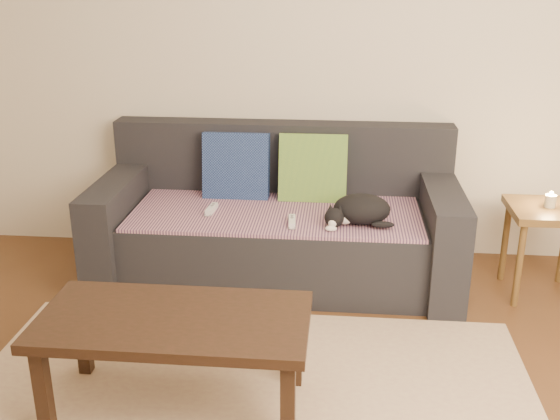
{
  "coord_description": "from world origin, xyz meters",
  "views": [
    {
      "loc": [
        0.36,
        -2.06,
        1.75
      ],
      "look_at": [
        0.05,
        1.2,
        0.55
      ],
      "focal_mm": 42.0,
      "sensor_mm": 36.0,
      "label": 1
    }
  ],
  "objects": [
    {
      "name": "candle",
      "position": [
        1.52,
        1.45,
        0.56
      ],
      "size": [
        0.06,
        0.06,
        0.09
      ],
      "color": "beige",
      "rests_on": "side_table"
    },
    {
      "name": "wii_remote_a",
      "position": [
        -0.37,
        1.44,
        0.46
      ],
      "size": [
        0.05,
        0.15,
        0.03
      ],
      "primitive_type": "cube",
      "rotation": [
        0.0,
        0.0,
        1.47
      ],
      "color": "white",
      "rests_on": "throw_blanket"
    },
    {
      "name": "throw_blanket",
      "position": [
        0.0,
        1.48,
        0.43
      ],
      "size": [
        1.66,
        0.74,
        0.02
      ],
      "primitive_type": "cube",
      "color": "#3B2647",
      "rests_on": "sofa"
    },
    {
      "name": "back_wall",
      "position": [
        0.0,
        2.0,
        1.3
      ],
      "size": [
        4.5,
        0.04,
        2.6
      ],
      "primitive_type": "cube",
      "color": "beige",
      "rests_on": "ground"
    },
    {
      "name": "cushion_green",
      "position": [
        0.2,
        1.74,
        0.63
      ],
      "size": [
        0.41,
        0.19,
        0.42
      ],
      "primitive_type": "cube",
      "rotation": [
        -0.22,
        0.0,
        0.0
      ],
      "color": "#0B493E",
      "rests_on": "throw_blanket"
    },
    {
      "name": "rug",
      "position": [
        0.0,
        0.15,
        0.01
      ],
      "size": [
        2.5,
        1.8,
        0.01
      ],
      "primitive_type": "cube",
      "color": "tan",
      "rests_on": "ground"
    },
    {
      "name": "sofa",
      "position": [
        0.0,
        1.57,
        0.31
      ],
      "size": [
        2.1,
        0.94,
        0.87
      ],
      "color": "#232328",
      "rests_on": "ground"
    },
    {
      "name": "coffee_table",
      "position": [
        -0.29,
        0.22,
        0.38
      ],
      "size": [
        1.1,
        0.55,
        0.44
      ],
      "color": "black",
      "rests_on": "rug"
    },
    {
      "name": "wii_remote_b",
      "position": [
        0.11,
        1.29,
        0.46
      ],
      "size": [
        0.05,
        0.15,
        0.03
      ],
      "primitive_type": "cube",
      "rotation": [
        0.0,
        0.0,
        1.65
      ],
      "color": "white",
      "rests_on": "throw_blanket"
    },
    {
      "name": "side_table",
      "position": [
        1.52,
        1.45,
        0.43
      ],
      "size": [
        0.42,
        0.42,
        0.53
      ],
      "color": "brown",
      "rests_on": "ground"
    },
    {
      "name": "cushion_navy",
      "position": [
        -0.27,
        1.74,
        0.63
      ],
      "size": [
        0.4,
        0.17,
        0.41
      ],
      "primitive_type": "cube",
      "rotation": [
        -0.17,
        0.0,
        0.0
      ],
      "color": "#101D46",
      "rests_on": "throw_blanket"
    },
    {
      "name": "cat",
      "position": [
        0.47,
        1.33,
        0.52
      ],
      "size": [
        0.38,
        0.28,
        0.16
      ],
      "rotation": [
        0.0,
        0.0,
        -0.11
      ],
      "color": "black",
      "rests_on": "throw_blanket"
    }
  ]
}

